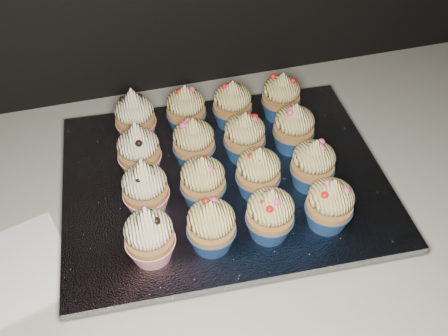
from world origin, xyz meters
name	(u,v)px	position (x,y,z in m)	size (l,w,h in m)	color
cabinet	(254,333)	(0.00, 1.70, 0.43)	(2.40, 0.60, 0.86)	black
worktop	(266,198)	(0.00, 1.70, 0.88)	(2.44, 0.64, 0.04)	beige
napkin	(13,271)	(-0.37, 1.65, 0.90)	(0.14, 0.14, 0.00)	white
baking_tray	(224,186)	(-0.06, 1.71, 0.91)	(0.43, 0.33, 0.02)	black
foil_lining	(224,178)	(-0.06, 1.71, 0.93)	(0.47, 0.36, 0.01)	silver
cupcake_0	(149,236)	(-0.19, 1.60, 0.97)	(0.06, 0.06, 0.10)	red
cupcake_1	(211,226)	(-0.11, 1.60, 0.97)	(0.06, 0.06, 0.08)	navy
cupcake_2	(270,214)	(-0.04, 1.60, 0.97)	(0.06, 0.06, 0.08)	navy
cupcake_3	(330,204)	(0.04, 1.59, 0.97)	(0.06, 0.06, 0.08)	navy
cupcake_4	(145,188)	(-0.18, 1.68, 0.97)	(0.06, 0.06, 0.10)	red
cupcake_5	(203,182)	(-0.10, 1.68, 0.97)	(0.06, 0.06, 0.08)	navy
cupcake_6	(258,173)	(-0.03, 1.67, 0.97)	(0.06, 0.06, 0.08)	navy
cupcake_7	(313,165)	(0.05, 1.67, 0.97)	(0.06, 0.06, 0.08)	navy
cupcake_8	(139,151)	(-0.18, 1.76, 0.97)	(0.06, 0.06, 0.10)	red
cupcake_9	(194,143)	(-0.10, 1.76, 0.97)	(0.06, 0.06, 0.08)	navy
cupcake_10	(245,137)	(-0.02, 1.75, 0.97)	(0.06, 0.06, 0.08)	navy
cupcake_11	(294,128)	(0.05, 1.75, 0.97)	(0.06, 0.06, 0.08)	navy
cupcake_12	(135,117)	(-0.17, 1.84, 0.97)	(0.06, 0.06, 0.10)	red
cupcake_13	(186,110)	(-0.09, 1.83, 0.97)	(0.06, 0.06, 0.08)	navy
cupcake_14	(232,105)	(-0.02, 1.83, 0.97)	(0.06, 0.06, 0.08)	navy
cupcake_15	(281,97)	(0.06, 1.83, 0.97)	(0.06, 0.06, 0.08)	navy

